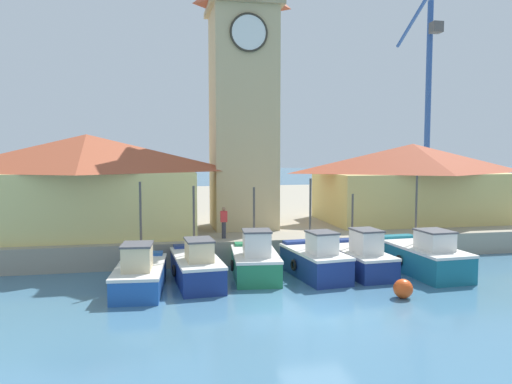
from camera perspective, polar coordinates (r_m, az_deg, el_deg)
The scene contains 15 objects.
ground_plane at distance 18.15m, azimuth 7.07°, elevation -13.59°, with size 300.00×300.00×0.00m, color teal.
quay_wharf at distance 44.78m, azimuth -4.26°, elevation -1.85°, with size 120.00×40.00×1.21m, color #9E937F.
fishing_boat_far_left at distance 21.21m, azimuth -13.14°, elevation -9.06°, with size 2.27×4.82×4.41m.
fishing_boat_left_outer at distance 21.94m, azimuth -6.82°, elevation -8.43°, with size 2.13×4.95×4.16m.
fishing_boat_left_inner at distance 22.61m, azimuth -0.09°, elevation -7.89°, with size 2.34×4.24×4.05m.
fishing_boat_mid_left at distance 22.89m, azimuth 6.77°, elevation -7.75°, with size 2.31×4.42×4.44m.
fishing_boat_center at distance 24.03m, azimuth 11.60°, elevation -7.33°, with size 2.12×4.87×3.66m.
fishing_boat_mid_right at distance 24.73m, azimuth 18.58°, elevation -7.02°, with size 2.39×5.27×4.53m.
clock_tower at distance 29.42m, azimuth -1.50°, elevation 11.16°, with size 4.08×4.08×16.56m.
warehouse_left at distance 27.77m, azimuth -18.69°, elevation 0.87°, with size 11.49×5.75×5.36m.
warehouse_right at distance 33.70m, azimuth 17.40°, elevation 1.16°, with size 11.82×6.88×4.95m.
port_crane_near at distance 52.26m, azimuth 18.89°, elevation 7.88°, with size 2.00×9.81×20.02m.
mooring_buoy at distance 20.45m, azimuth 16.47°, elevation -10.55°, with size 0.75×0.75×0.75m, color #E54C19.
dock_worker_near_tower at distance 25.84m, azimuth -11.24°, elevation -3.48°, with size 0.34×0.22×1.62m.
dock_worker_along_quay at distance 25.71m, azimuth -3.70°, elevation -3.44°, with size 0.34×0.22×1.62m.
Camera 1 is at (-5.51, -16.34, 5.68)m, focal length 35.00 mm.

